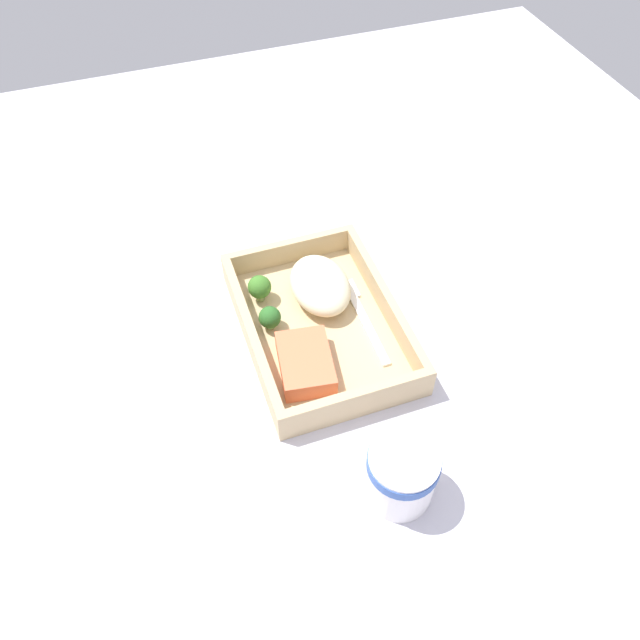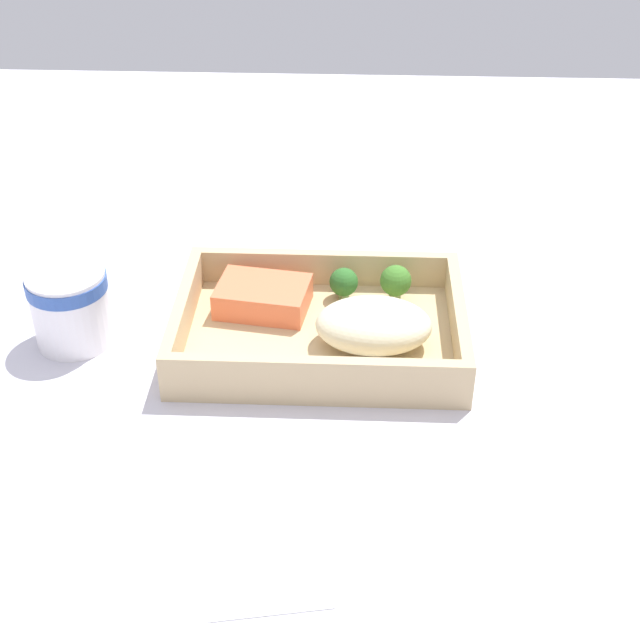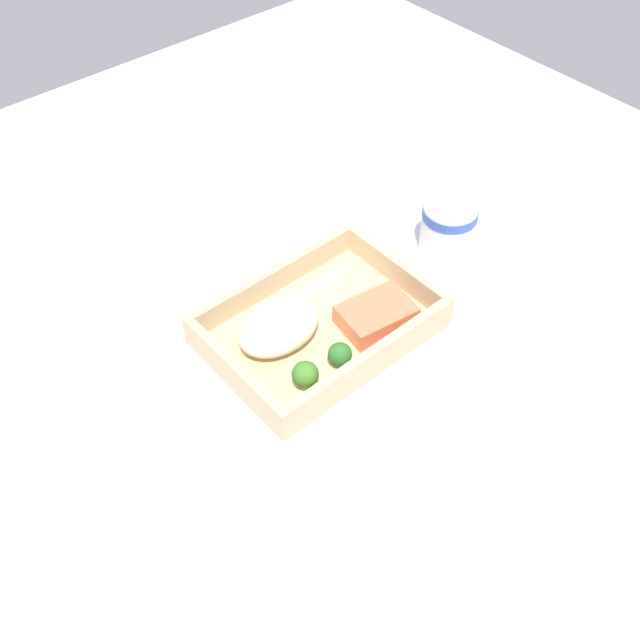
# 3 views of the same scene
# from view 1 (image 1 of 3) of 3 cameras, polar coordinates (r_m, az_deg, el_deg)

# --- Properties ---
(ground_plane) EXTENTS (1.60, 1.60, 0.02)m
(ground_plane) POSITION_cam_1_polar(r_m,az_deg,el_deg) (0.87, 0.00, -1.56)
(ground_plane) COLOR silver
(takeout_tray) EXTENTS (0.29, 0.20, 0.01)m
(takeout_tray) POSITION_cam_1_polar(r_m,az_deg,el_deg) (0.86, 0.00, -0.90)
(takeout_tray) COLOR tan
(takeout_tray) RESTS_ON ground_plane
(tray_rim) EXTENTS (0.29, 0.20, 0.04)m
(tray_rim) POSITION_cam_1_polar(r_m,az_deg,el_deg) (0.84, 0.00, 0.17)
(tray_rim) COLOR tan
(tray_rim) RESTS_ON takeout_tray
(salmon_fillet) EXTENTS (0.10, 0.08, 0.03)m
(salmon_fillet) POSITION_cam_1_polar(r_m,az_deg,el_deg) (0.80, -1.34, -3.96)
(salmon_fillet) COLOR #F07149
(salmon_fillet) RESTS_ON takeout_tray
(mashed_potatoes) EXTENTS (0.11, 0.08, 0.05)m
(mashed_potatoes) POSITION_cam_1_polar(r_m,az_deg,el_deg) (0.87, 0.01, 3.20)
(mashed_potatoes) COLOR #EFE7BD
(mashed_potatoes) RESTS_ON takeout_tray
(broccoli_floret_1) EXTENTS (0.03, 0.03, 0.04)m
(broccoli_floret_1) POSITION_cam_1_polar(r_m,az_deg,el_deg) (0.87, -5.55, 2.98)
(broccoli_floret_1) COLOR #83A25F
(broccoli_floret_1) RESTS_ON takeout_tray
(broccoli_floret_2) EXTENTS (0.03, 0.03, 0.04)m
(broccoli_floret_2) POSITION_cam_1_polar(r_m,az_deg,el_deg) (0.84, -4.61, 0.22)
(broccoli_floret_2) COLOR #74985D
(broccoli_floret_2) RESTS_ON takeout_tray
(fork) EXTENTS (0.16, 0.02, 0.00)m
(fork) POSITION_cam_1_polar(r_m,az_deg,el_deg) (0.87, 3.87, 0.44)
(fork) COLOR white
(fork) RESTS_ON takeout_tray
(paper_cup) EXTENTS (0.08, 0.08, 0.08)m
(paper_cup) POSITION_cam_1_polar(r_m,az_deg,el_deg) (0.71, 7.46, -13.70)
(paper_cup) COLOR white
(paper_cup) RESTS_ON ground_plane
(receipt_slip) EXTENTS (0.12, 0.17, 0.00)m
(receipt_slip) POSITION_cam_1_polar(r_m,az_deg,el_deg) (0.93, 15.77, 1.46)
(receipt_slip) COLOR white
(receipt_slip) RESTS_ON ground_plane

